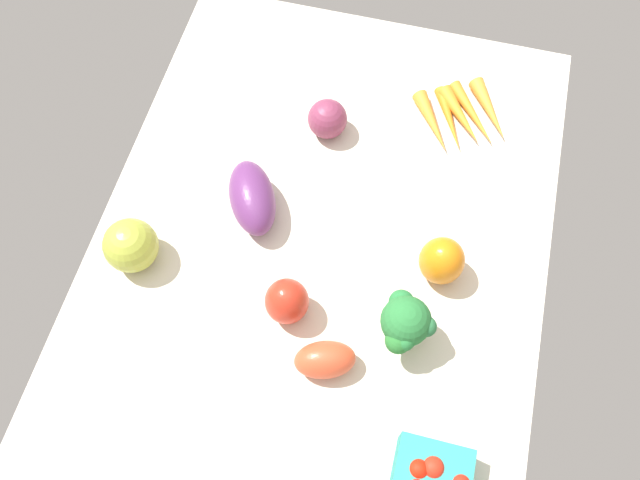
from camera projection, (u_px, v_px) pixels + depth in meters
The scene contains 9 objects.
tablecloth at pixel (320, 248), 111.59cm from camera, with size 104.00×76.00×2.00cm, color beige.
eggplant at pixel (252, 198), 110.28cm from camera, with size 14.22×7.64×7.64cm, color #622E67.
heirloom_tomato_green at pixel (131, 245), 105.71cm from camera, with size 8.97×8.97×8.97cm, color #9FAA38.
bell_pepper_red at pixel (287, 301), 101.75cm from camera, with size 6.95×6.95×8.63cm, color red.
carrot_bunch at pixel (462, 116), 120.50cm from camera, with size 18.19×19.14×2.99cm.
bell_pepper_orange at pixel (442, 262), 104.45cm from camera, with size 7.33×7.33×9.01cm, color orange.
roma_tomato at pixel (325, 360), 99.20cm from camera, with size 9.47×5.77×5.77cm, color #DB492A.
red_onion_near_basket at pixel (327, 119), 117.56cm from camera, with size 7.17×7.17×7.17cm, color #7D314D.
broccoli_head at pixel (405, 323), 97.95cm from camera, with size 9.91×8.56×10.72cm.
Camera 1 is at (45.52, 11.40, 102.25)cm, focal length 36.67 mm.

